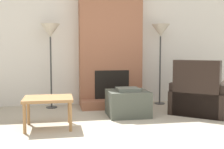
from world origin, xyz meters
The scene contains 8 objects.
ground_plane centered at (0.00, 0.00, 0.00)m, with size 24.00×24.00×0.00m, color #B2A893.
wall_back centered at (0.00, 2.73, 1.30)m, with size 6.86×0.06×2.60m, color silver.
fireplace centered at (0.00, 2.49, 1.23)m, with size 1.25×0.72×2.60m.
ottoman centered at (0.12, 1.49, 0.22)m, with size 0.68×0.63×0.48m.
armchair centered at (1.43, 1.43, 0.28)m, with size 1.35×1.36×0.96m.
side_table centered at (-1.19, 0.96, 0.39)m, with size 0.69×0.56×0.45m.
floor_lamp_left centered at (-1.19, 2.42, 1.44)m, with size 0.37×0.37×1.63m.
floor_lamp_right centered at (1.04, 2.42, 1.47)m, with size 0.37×0.37×1.66m.
Camera 1 is at (-1.03, -3.13, 1.11)m, focal length 45.00 mm.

